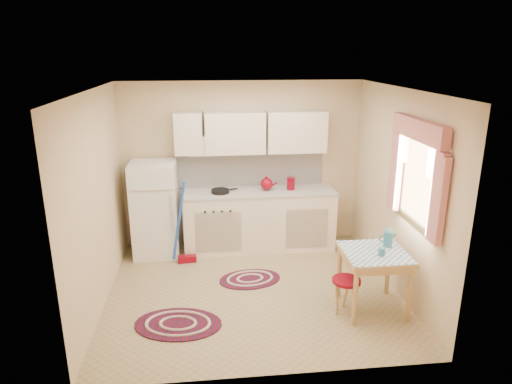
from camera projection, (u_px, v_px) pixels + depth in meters
room_shell at (263, 163)px, 5.56m from camera, size 3.64×3.60×2.52m
fridge at (155, 209)px, 6.64m from camera, size 0.65×0.60×1.40m
broom at (185, 223)px, 6.38m from camera, size 0.29×0.14×1.20m
base_cabinets at (259, 221)px, 6.92m from camera, size 2.25×0.60×0.88m
countertop at (259, 192)px, 6.79m from camera, size 2.27×0.62×0.04m
frying_pan at (220, 191)px, 6.66m from camera, size 0.34×0.34×0.05m
red_kettle at (267, 184)px, 6.76m from camera, size 0.25×0.24×0.20m
red_canister at (291, 184)px, 6.81m from camera, size 0.13×0.13×0.16m
table at (373, 281)px, 5.29m from camera, size 0.72×0.72×0.72m
stool at (346, 296)px, 5.26m from camera, size 0.43×0.43×0.42m
coffee_pot at (388, 237)px, 5.28m from camera, size 0.15×0.13×0.27m
mug at (382, 252)px, 5.08m from camera, size 0.09×0.09×0.10m
rug_center at (250, 279)px, 6.06m from camera, size 0.89×0.66×0.02m
rug_left at (178, 324)px, 5.07m from camera, size 1.07×0.80×0.02m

